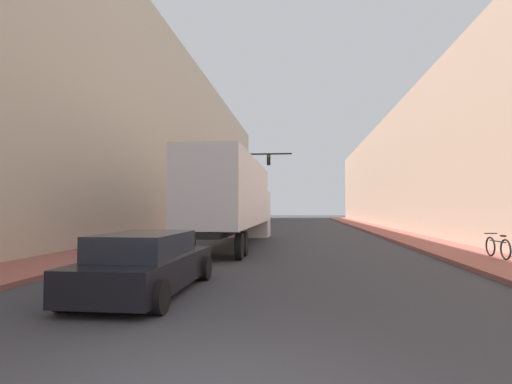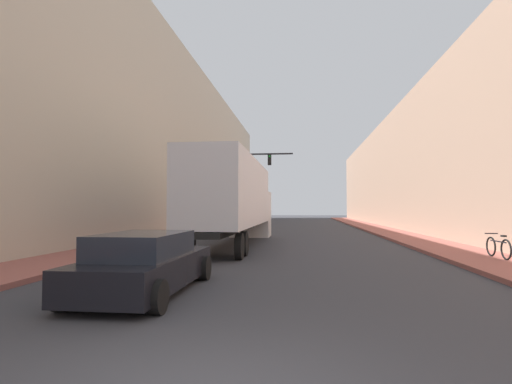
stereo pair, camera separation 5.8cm
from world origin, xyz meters
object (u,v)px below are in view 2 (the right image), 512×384
sedan_car (146,264)px  traffic_signal_gantry (239,176)px  parked_bicycle (498,247)px  semi_truck (236,199)px

sedan_car → traffic_signal_gantry: size_ratio=0.70×
sedan_car → parked_bicycle: 12.20m
traffic_signal_gantry → parked_bicycle: traffic_signal_gantry is taller
traffic_signal_gantry → parked_bicycle: (12.32, -18.81, -4.16)m
semi_truck → sedan_car: size_ratio=3.00×
traffic_signal_gantry → sedan_car: bearing=-85.7°
semi_truck → parked_bicycle: (10.34, -5.45, -1.88)m
semi_truck → parked_bicycle: semi_truck is taller
semi_truck → sedan_car: bearing=-90.4°
semi_truck → parked_bicycle: 11.84m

